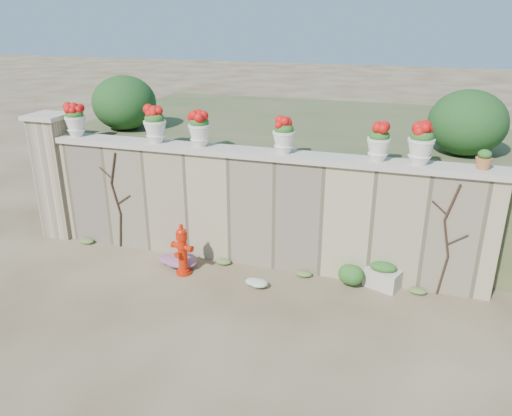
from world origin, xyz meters
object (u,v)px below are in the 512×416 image
(fire_hydrant, at_px, (182,249))
(terracotta_pot, at_px, (484,160))
(planter_box, at_px, (382,276))
(urn_pot_0, at_px, (75,120))

(fire_hydrant, xyz_separation_m, terracotta_pot, (4.63, 0.85, 1.76))
(planter_box, distance_m, terracotta_pot, 2.40)
(fire_hydrant, height_order, planter_box, fire_hydrant)
(planter_box, relative_size, urn_pot_0, 1.05)
(urn_pot_0, bearing_deg, planter_box, -2.62)
(urn_pot_0, distance_m, terracotta_pot, 7.12)
(fire_hydrant, xyz_separation_m, planter_box, (3.36, 0.58, -0.26))
(fire_hydrant, distance_m, urn_pot_0, 3.26)
(planter_box, bearing_deg, urn_pot_0, -161.55)
(fire_hydrant, distance_m, planter_box, 3.42)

